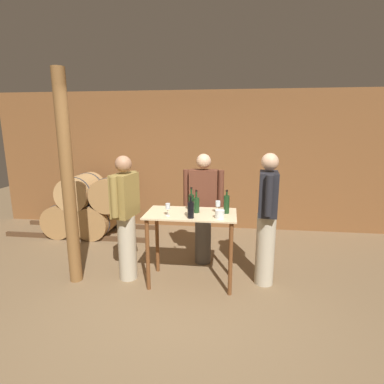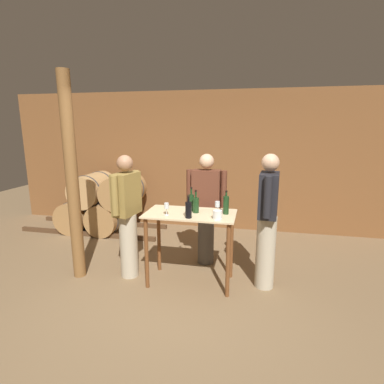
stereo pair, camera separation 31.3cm
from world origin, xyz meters
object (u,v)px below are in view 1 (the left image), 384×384
at_px(person_host, 267,217).
at_px(person_visitor_bearded, 203,207).
at_px(wooden_post, 68,181).
at_px(person_visitor_with_scarf, 126,216).
at_px(wine_bottle_left, 191,209).
at_px(wine_glass_near_center, 218,204).
at_px(wine_bottle_far_left, 191,202).
at_px(ice_bucket, 220,214).
at_px(wine_glass_near_left, 168,207).
at_px(wine_bottle_right, 227,204).
at_px(wine_bottle_center, 196,204).

xyz_separation_m(person_host, person_visitor_bearded, (-0.85, 0.53, -0.04)).
relative_size(wooden_post, person_visitor_with_scarf, 1.62).
distance_m(wine_bottle_left, wine_glass_near_center, 0.40).
xyz_separation_m(wine_bottle_far_left, person_visitor_with_scarf, (-0.85, -0.10, -0.19)).
bearing_deg(wine_glass_near_center, ice_bucket, -82.08).
xyz_separation_m(wine_bottle_left, ice_bucket, (0.34, 0.03, -0.05)).
distance_m(wooden_post, wine_glass_near_left, 1.30).
bearing_deg(person_visitor_bearded, person_visitor_with_scarf, -147.02).
distance_m(wine_bottle_right, person_visitor_bearded, 0.70).
relative_size(person_visitor_with_scarf, person_visitor_bearded, 1.01).
relative_size(wine_bottle_left, person_visitor_bearded, 0.17).
xyz_separation_m(wine_glass_near_center, person_visitor_bearded, (-0.24, 0.58, -0.20)).
bearing_deg(person_host, wooden_post, -174.57).
xyz_separation_m(wooden_post, wine_glass_near_center, (1.87, 0.19, -0.28)).
bearing_deg(person_visitor_with_scarf, wine_glass_near_center, 2.15).
bearing_deg(wine_bottle_left, wine_glass_near_left, 169.24).
height_order(wooden_post, wine_glass_near_left, wooden_post).
distance_m(ice_bucket, person_visitor_bearded, 0.86).
bearing_deg(person_host, person_visitor_bearded, 147.93).
distance_m(wooden_post, wine_glass_near_center, 1.90).
xyz_separation_m(wine_bottle_far_left, person_host, (0.96, -0.01, -0.16)).
distance_m(wine_bottle_center, person_host, 0.90).
height_order(wooden_post, wine_bottle_center, wooden_post).
xyz_separation_m(wine_bottle_right, person_visitor_with_scarf, (-1.30, -0.05, -0.19)).
relative_size(wine_bottle_right, person_visitor_with_scarf, 0.18).
bearing_deg(person_visitor_with_scarf, wooden_post, -167.81).
xyz_separation_m(wine_bottle_right, wine_glass_near_left, (-0.71, -0.20, -0.01)).
bearing_deg(wooden_post, wine_glass_near_center, 5.83).
height_order(wine_bottle_far_left, ice_bucket, wine_bottle_far_left).
height_order(wine_bottle_far_left, wine_bottle_right, wine_bottle_far_left).
height_order(wooden_post, wine_bottle_far_left, wooden_post).
height_order(wine_bottle_center, wine_glass_near_left, wine_bottle_center).
relative_size(ice_bucket, person_visitor_bearded, 0.07).
bearing_deg(person_visitor_with_scarf, wine_bottle_far_left, 6.49).
xyz_separation_m(wine_glass_near_left, wine_glass_near_center, (0.60, 0.20, 0.00)).
bearing_deg(wine_bottle_left, wine_bottle_center, 80.69).
distance_m(wine_bottle_far_left, person_host, 0.97).
bearing_deg(ice_bucket, person_visitor_bearded, 108.31).
height_order(wine_glass_near_left, wine_glass_near_center, wine_glass_near_center).
distance_m(wine_glass_near_left, wine_glass_near_center, 0.63).
bearing_deg(wine_glass_near_center, wooden_post, -174.17).
relative_size(wooden_post, wine_bottle_far_left, 8.63).
bearing_deg(wine_glass_near_left, wine_bottle_center, 29.69).
bearing_deg(person_host, wine_bottle_left, -162.00).
xyz_separation_m(wine_bottle_center, ice_bucket, (0.30, -0.22, -0.05)).
bearing_deg(wooden_post, person_visitor_with_scarf, 12.19).
bearing_deg(person_visitor_with_scarf, person_host, 2.84).
distance_m(wine_bottle_right, ice_bucket, 0.25).
bearing_deg(wine_bottle_center, wine_bottle_far_left, 137.49).
bearing_deg(wine_bottle_left, ice_bucket, 4.19).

